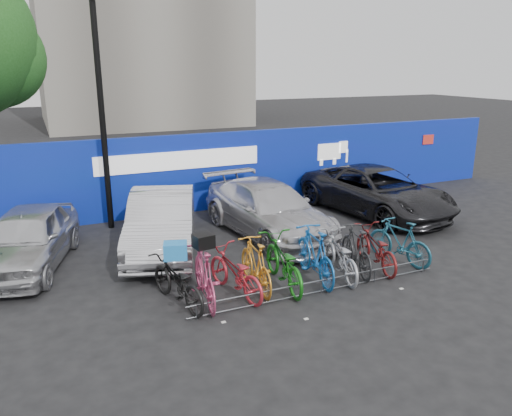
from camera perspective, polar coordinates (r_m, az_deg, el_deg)
ground at (r=10.68m, az=5.77°, el=-8.37°), size 100.00×100.00×0.00m
hoarding at (r=15.54m, az=-5.10°, el=4.18°), size 22.00×0.18×2.40m
lamppost at (r=13.94m, az=-17.25°, el=10.74°), size 0.25×0.50×6.11m
bike_rack at (r=10.15m, az=7.49°, el=-8.80°), size 5.60×0.03×0.30m
car_0 at (r=12.24m, az=-24.67°, el=-3.18°), size 2.73×4.27×1.35m
car_1 at (r=12.37m, az=-10.69°, el=-1.54°), size 2.77×4.61×1.43m
car_2 at (r=13.25m, az=1.41°, el=-0.17°), size 2.47×4.97×1.39m
car_3 at (r=15.55m, az=13.62°, el=1.89°), size 3.02×5.35×1.41m
bike_0 at (r=9.59m, az=-9.02°, el=-8.35°), size 1.05×1.92×0.95m
bike_1 at (r=9.61m, az=-5.92°, el=-7.63°), size 0.75×1.91×1.12m
bike_2 at (r=9.88m, az=-2.44°, el=-7.39°), size 1.00×1.91×0.95m
bike_3 at (r=10.12m, az=-0.03°, el=-6.48°), size 0.62×1.78×1.05m
bike_4 at (r=10.24m, az=3.09°, el=-6.23°), size 0.90×2.05×1.05m
bike_5 at (r=10.57m, az=6.75°, el=-5.27°), size 0.77×1.98×1.16m
bike_6 at (r=10.86m, az=9.53°, el=-5.37°), size 0.95×1.90×0.96m
bike_7 at (r=11.13m, az=11.40°, el=-4.68°), size 0.89×1.80×1.04m
bike_8 at (r=11.44m, az=13.51°, el=-4.51°), size 0.88×1.85×0.94m
bike_9 at (r=11.88m, az=16.08°, el=-3.69°), size 0.89×1.78×1.03m
cargo_crate at (r=9.35m, az=-9.19°, el=-4.83°), size 0.50×0.44×0.31m
cargo_topcase at (r=9.36m, az=-6.04°, el=-3.76°), size 0.40×0.36×0.26m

